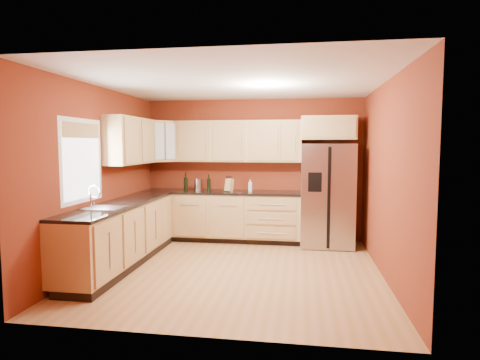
% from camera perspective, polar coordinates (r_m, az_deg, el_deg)
% --- Properties ---
extents(floor, '(4.00, 4.00, 0.00)m').
position_cam_1_polar(floor, '(5.79, -0.65, -12.68)').
color(floor, '#A97D41').
rests_on(floor, ground).
extents(ceiling, '(4.00, 4.00, 0.00)m').
position_cam_1_polar(ceiling, '(5.58, -0.68, 13.68)').
color(ceiling, silver).
rests_on(ceiling, wall_back).
extents(wall_back, '(4.00, 0.04, 2.60)m').
position_cam_1_polar(wall_back, '(7.51, 1.80, 1.50)').
color(wall_back, maroon).
rests_on(wall_back, floor).
extents(wall_front, '(4.00, 0.04, 2.60)m').
position_cam_1_polar(wall_front, '(3.58, -5.83, -2.37)').
color(wall_front, maroon).
rests_on(wall_front, floor).
extents(wall_left, '(0.04, 4.00, 2.60)m').
position_cam_1_polar(wall_left, '(6.18, -19.29, 0.47)').
color(wall_left, maroon).
rests_on(wall_left, floor).
extents(wall_right, '(0.04, 4.00, 2.60)m').
position_cam_1_polar(wall_right, '(5.57, 20.08, -0.02)').
color(wall_right, maroon).
rests_on(wall_right, floor).
extents(base_cabinets_back, '(2.90, 0.60, 0.88)m').
position_cam_1_polar(base_cabinets_back, '(7.40, -2.74, -5.26)').
color(base_cabinets_back, '#A47D4F').
rests_on(base_cabinets_back, floor).
extents(base_cabinets_left, '(0.60, 2.80, 0.88)m').
position_cam_1_polar(base_cabinets_left, '(6.17, -16.58, -7.55)').
color(base_cabinets_left, '#A47D4F').
rests_on(base_cabinets_left, floor).
extents(countertop_back, '(2.90, 0.62, 0.04)m').
position_cam_1_polar(countertop_back, '(7.33, -2.77, -1.73)').
color(countertop_back, black).
rests_on(countertop_back, base_cabinets_back).
extents(countertop_left, '(0.62, 2.80, 0.04)m').
position_cam_1_polar(countertop_left, '(6.08, -16.60, -3.32)').
color(countertop_left, black).
rests_on(countertop_left, base_cabinets_left).
extents(upper_cabinets_back, '(2.30, 0.33, 0.75)m').
position_cam_1_polar(upper_cabinets_back, '(7.37, -0.28, 5.52)').
color(upper_cabinets_back, '#A47D4F').
rests_on(upper_cabinets_back, wall_back).
extents(upper_cabinets_left, '(0.33, 1.35, 0.75)m').
position_cam_1_polar(upper_cabinets_left, '(6.74, -15.29, 5.39)').
color(upper_cabinets_left, '#A47D4F').
rests_on(upper_cabinets_left, wall_left).
extents(corner_upper_cabinet, '(0.67, 0.67, 0.75)m').
position_cam_1_polar(corner_upper_cabinet, '(7.56, -11.22, 5.41)').
color(corner_upper_cabinet, '#A47D4F').
rests_on(corner_upper_cabinet, wall_back).
extents(over_fridge_cabinet, '(0.92, 0.60, 0.40)m').
position_cam_1_polar(over_fridge_cabinet, '(7.16, 12.40, 7.22)').
color(over_fridge_cabinet, '#A47D4F').
rests_on(over_fridge_cabinet, wall_back).
extents(refrigerator, '(0.90, 0.75, 1.78)m').
position_cam_1_polar(refrigerator, '(7.13, 12.26, -2.10)').
color(refrigerator, '#A9AAAE').
rests_on(refrigerator, floor).
extents(window, '(0.03, 0.90, 1.00)m').
position_cam_1_polar(window, '(5.72, -21.53, 2.57)').
color(window, white).
rests_on(window, wall_left).
extents(sink_faucet, '(0.50, 0.42, 0.30)m').
position_cam_1_polar(sink_faucet, '(5.62, -18.81, -2.30)').
color(sink_faucet, silver).
rests_on(sink_faucet, countertop_left).
extents(canister_left, '(0.14, 0.14, 0.21)m').
position_cam_1_polar(canister_left, '(7.46, -6.00, -0.68)').
color(canister_left, '#A9AAAE').
rests_on(canister_left, countertop_back).
extents(canister_right, '(0.14, 0.14, 0.22)m').
position_cam_1_polar(canister_right, '(7.41, -5.98, -0.67)').
color(canister_right, '#A9AAAE').
rests_on(canister_right, countertop_back).
extents(wine_bottle_a, '(0.09, 0.09, 0.34)m').
position_cam_1_polar(wine_bottle_a, '(7.39, -7.71, -0.24)').
color(wine_bottle_a, black).
rests_on(wine_bottle_a, countertop_back).
extents(wine_bottle_b, '(0.07, 0.07, 0.30)m').
position_cam_1_polar(wine_bottle_b, '(7.41, -4.46, -0.34)').
color(wine_bottle_b, black).
rests_on(wine_bottle_b, countertop_back).
extents(knife_block, '(0.15, 0.14, 0.23)m').
position_cam_1_polar(knife_block, '(7.24, -1.55, -0.72)').
color(knife_block, tan).
rests_on(knife_block, countertop_back).
extents(soap_dispenser, '(0.07, 0.07, 0.21)m').
position_cam_1_polar(soap_dispenser, '(7.26, 1.46, -0.79)').
color(soap_dispenser, white).
rests_on(soap_dispenser, countertop_back).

